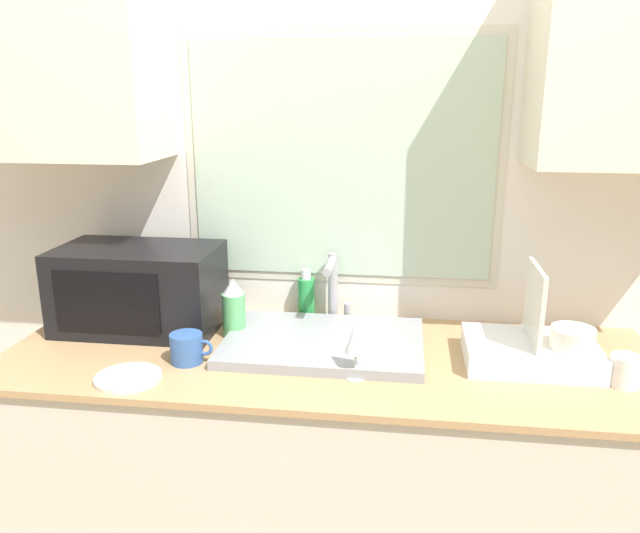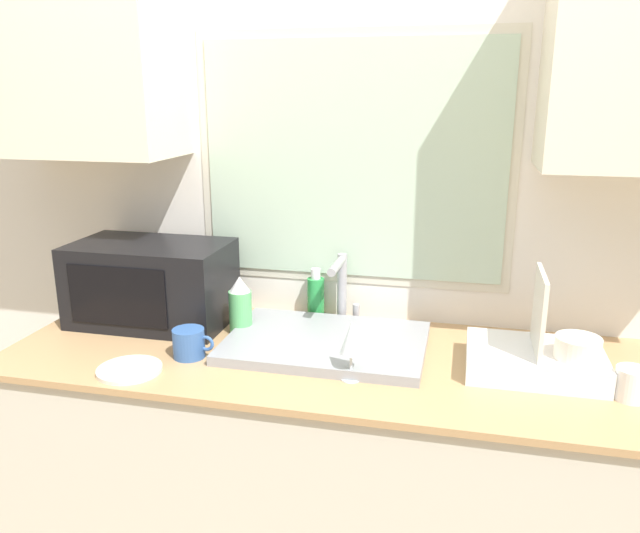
% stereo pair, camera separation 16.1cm
% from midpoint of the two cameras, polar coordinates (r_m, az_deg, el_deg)
% --- Properties ---
extents(countertop, '(1.94, 0.71, 0.91)m').
position_cam_midpoint_polar(countertop, '(2.10, -1.62, -19.37)').
color(countertop, beige).
rests_on(countertop, ground_plane).
extents(wall_back, '(6.00, 0.38, 2.60)m').
position_cam_midpoint_polar(wall_back, '(2.06, -0.32, 8.47)').
color(wall_back, silver).
rests_on(wall_back, ground_plane).
extents(sink_basin, '(0.60, 0.42, 0.03)m').
position_cam_midpoint_polar(sink_basin, '(1.92, -2.09, -7.00)').
color(sink_basin, gray).
rests_on(sink_basin, countertop).
extents(faucet, '(0.08, 0.19, 0.23)m').
position_cam_midpoint_polar(faucet, '(2.07, -0.99, -1.50)').
color(faucet, '#99999E').
rests_on(faucet, countertop).
extents(microwave, '(0.51, 0.31, 0.27)m').
position_cam_midpoint_polar(microwave, '(2.14, -18.30, -1.92)').
color(microwave, black).
rests_on(microwave, countertop).
extents(dish_rack, '(0.37, 0.26, 0.29)m').
position_cam_midpoint_polar(dish_rack, '(1.87, 16.71, -7.16)').
color(dish_rack, white).
rests_on(dish_rack, countertop).
extents(spray_bottle, '(0.07, 0.07, 0.19)m').
position_cam_midpoint_polar(spray_bottle, '(2.01, -10.18, -3.86)').
color(spray_bottle, '#59B266').
rests_on(spray_bottle, countertop).
extents(soap_bottle, '(0.06, 0.06, 0.17)m').
position_cam_midpoint_polar(soap_bottle, '(2.15, -3.42, -2.78)').
color(soap_bottle, '#268C3F').
rests_on(soap_bottle, countertop).
extents(mug_near_sink, '(0.13, 0.09, 0.09)m').
position_cam_midpoint_polar(mug_near_sink, '(1.87, -14.52, -7.28)').
color(mug_near_sink, '#335999').
rests_on(mug_near_sink, countertop).
extents(wine_glass, '(0.06, 0.06, 0.17)m').
position_cam_midpoint_polar(wine_glass, '(1.68, 0.57, -6.62)').
color(wine_glass, silver).
rests_on(wine_glass, countertop).
extents(mug_by_rack, '(0.11, 0.08, 0.08)m').
position_cam_midpoint_polar(mug_by_rack, '(1.83, 23.94, -8.76)').
color(mug_by_rack, white).
rests_on(mug_by_rack, countertop).
extents(small_plate, '(0.18, 0.18, 0.01)m').
position_cam_midpoint_polar(small_plate, '(1.82, -19.62, -9.61)').
color(small_plate, silver).
rests_on(small_plate, countertop).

